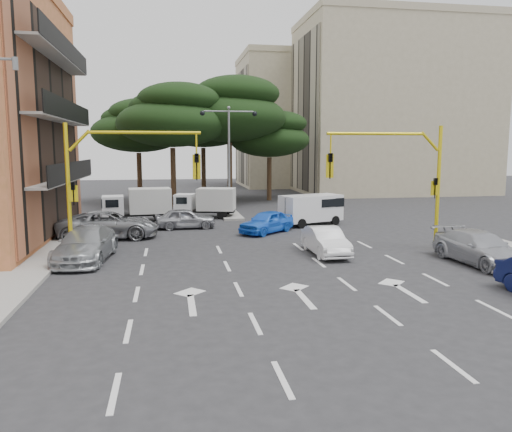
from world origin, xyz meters
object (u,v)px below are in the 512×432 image
Objects in this scene: van_white at (311,210)px; car_blue_compact at (267,222)px; street_lamp_center at (229,141)px; car_silver_wagon at (86,244)px; signal_mast_left at (111,172)px; car_white_hatch at (326,241)px; car_silver_cross_b at (185,218)px; box_truck_a at (138,205)px; signal_mast_right at (404,170)px; car_silver_cross_a at (109,225)px; car_silver_parked at (480,248)px; box_truck_b at (206,203)px.

car_blue_compact is at bearing -73.39° from van_white.
car_silver_wagon is at bearing -119.87° from street_lamp_center.
signal_mast_left is 1.54× the size of car_white_hatch.
car_silver_cross_b is at bearing -121.00° from street_lamp_center.
street_lamp_center reaches higher than box_truck_a.
signal_mast_right reaches higher than car_silver_cross_b.
street_lamp_center is 12.28m from car_silver_cross_a.
car_silver_wagon reaches higher than car_blue_compact.
car_silver_parked is (12.12, -11.72, 0.07)m from car_silver_cross_b.
signal_mast_right is 15.14m from car_silver_wagon.
box_truck_a is at bearing 118.86° from box_truck_b.
car_blue_compact is 0.80× the size of car_silver_parked.
signal_mast_left is 12.10m from box_truck_a.
box_truck_a is (-15.17, 15.17, 0.42)m from car_silver_parked.
street_lamp_center reaches higher than car_silver_cross_a.
car_silver_cross_a is at bearing -132.44° from street_lamp_center.
car_silver_parked is at bearing -63.45° from street_lamp_center.
car_silver_cross_a reaches higher than car_silver_wagon.
signal_mast_left is at bearing 162.89° from car_silver_parked.
car_silver_parked reaches higher than car_silver_cross_b.
box_truck_a is (1.53, 11.69, 0.39)m from car_silver_wagon.
signal_mast_left is at bearing -115.91° from street_lamp_center.
car_silver_wagon is 14.30m from box_truck_b.
car_silver_cross_a reaches higher than car_blue_compact.
box_truck_a reaches higher than car_silver_wagon.
signal_mast_right is 15.65m from street_lamp_center.
van_white is (1.83, 8.83, 0.35)m from car_white_hatch.
box_truck_a is at bearing -160.92° from street_lamp_center.
car_silver_cross_b is 4.94m from box_truck_b.
signal_mast_right is 13.58m from car_silver_cross_b.
van_white is (12.28, 2.77, 0.24)m from car_silver_cross_a.
box_truck_b is at bearing 69.01° from signal_mast_left.
car_silver_cross_b is at bearing 175.43° from box_truck_b.
signal_mast_right is 1.11× the size of car_silver_cross_a.
signal_mast_left reaches higher than car_silver_cross_a.
signal_mast_left reaches higher than car_silver_wagon.
box_truck_b is at bearing 108.79° from car_white_hatch.
street_lamp_center reaches higher than box_truck_b.
car_blue_compact is 0.84× the size of box_truck_a.
car_silver_cross_a is 1.46× the size of car_silver_cross_b.
car_silver_cross_a is 1.19× the size of box_truck_a.
car_silver_parked is at bearing -6.23° from car_silver_wagon.
car_silver_cross_a reaches higher than car_white_hatch.
car_white_hatch is (-4.01, -0.43, -3.24)m from signal_mast_right.
car_white_hatch is 9.03m from van_white.
street_lamp_center is at bearing -41.45° from car_silver_cross_a.
car_silver_parked is 1.22× the size of van_white.
car_white_hatch is 0.98× the size of van_white.
signal_mast_left reaches higher than box_truck_b.
van_white is at bearing 78.08° from car_white_hatch.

